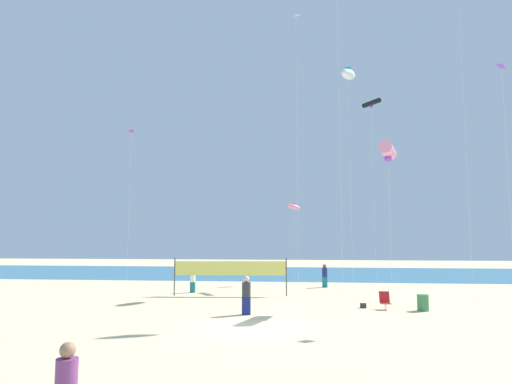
# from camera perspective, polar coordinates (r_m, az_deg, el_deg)

# --- Properties ---
(ground_plane) EXTENTS (120.00, 120.00, 0.00)m
(ground_plane) POSITION_cam_1_polar(r_m,az_deg,el_deg) (18.97, -0.51, -16.93)
(ground_plane) COLOR beige
(ocean_band) EXTENTS (120.00, 20.00, 0.01)m
(ocean_band) POSITION_cam_1_polar(r_m,az_deg,el_deg) (48.28, 3.59, -10.29)
(ocean_band) COLOR teal
(ocean_band) RESTS_ON ground
(beachgoer_white_shirt) EXTENTS (0.35, 0.35, 1.53)m
(beachgoer_white_shirt) POSITION_cam_1_polar(r_m,az_deg,el_deg) (31.02, -8.08, -11.10)
(beachgoer_white_shirt) COLOR #19727A
(beachgoer_white_shirt) RESTS_ON ground
(beachgoer_charcoal_shirt) EXTENTS (0.42, 0.42, 1.83)m
(beachgoer_charcoal_shirt) POSITION_cam_1_polar(r_m,az_deg,el_deg) (21.90, -1.25, -12.87)
(beachgoer_charcoal_shirt) COLOR navy
(beachgoer_charcoal_shirt) RESTS_ON ground
(beachgoer_navy_shirt) EXTENTS (0.39, 0.39, 1.72)m
(beachgoer_navy_shirt) POSITION_cam_1_polar(r_m,az_deg,el_deg) (34.37, 8.78, -10.42)
(beachgoer_navy_shirt) COLOR #19727A
(beachgoer_navy_shirt) RESTS_ON ground
(folding_beach_chair) EXTENTS (0.52, 0.65, 0.89)m
(folding_beach_chair) POSITION_cam_1_polar(r_m,az_deg,el_deg) (24.49, 16.14, -13.13)
(folding_beach_chair) COLOR red
(folding_beach_chair) RESTS_ON ground
(trash_barrel) EXTENTS (0.57, 0.57, 0.81)m
(trash_barrel) POSITION_cam_1_polar(r_m,az_deg,el_deg) (24.58, 20.56, -13.10)
(trash_barrel) COLOR #3F7F4C
(trash_barrel) RESTS_ON ground
(volleyball_net) EXTENTS (7.23, 0.63, 2.40)m
(volleyball_net) POSITION_cam_1_polar(r_m,az_deg,el_deg) (29.01, -3.30, -9.90)
(volleyball_net) COLOR #4C4C51
(volleyball_net) RESTS_ON ground
(beach_handbag) EXTENTS (0.31, 0.15, 0.25)m
(beach_handbag) POSITION_cam_1_polar(r_m,az_deg,el_deg) (24.71, 13.53, -13.93)
(beach_handbag) COLOR #2D2D33
(beach_handbag) RESTS_ON ground
(kite_white_inflatable) EXTENTS (1.74, 2.40, 16.70)m
(kite_white_inflatable) POSITION_cam_1_polar(r_m,az_deg,el_deg) (35.83, 11.70, 14.49)
(kite_white_inflatable) COLOR silver
(kite_white_inflatable) RESTS_ON ground
(kite_magenta_diamond) EXTENTS (0.51, 0.51, 13.34)m
(kite_magenta_diamond) POSITION_cam_1_polar(r_m,az_deg,el_deg) (41.40, -15.69, 6.35)
(kite_magenta_diamond) COLOR silver
(kite_magenta_diamond) RESTS_ON ground
(kite_pink_inflatable) EXTENTS (1.35, 1.00, 6.59)m
(kite_pink_inflatable) POSITION_cam_1_polar(r_m,az_deg,el_deg) (37.24, 4.86, -1.94)
(kite_pink_inflatable) COLOR silver
(kite_pink_inflatable) RESTS_ON ground
(kite_violet_diamond) EXTENTS (0.44, 0.45, 12.59)m
(kite_violet_diamond) POSITION_cam_1_polar(r_m,az_deg,el_deg) (26.67, 28.99, 12.75)
(kite_violet_diamond) COLOR silver
(kite_violet_diamond) RESTS_ON ground
(kite_pink_tube) EXTENTS (1.35, 2.44, 8.77)m
(kite_pink_tube) POSITION_cam_1_polar(r_m,az_deg,el_deg) (25.58, 16.48, 5.04)
(kite_pink_tube) COLOR silver
(kite_pink_tube) RESTS_ON ground
(kite_white_diamond) EXTENTS (0.85, 0.84, 20.69)m
(kite_white_diamond) POSITION_cam_1_polar(r_m,az_deg,el_deg) (36.17, 5.09, 21.08)
(kite_white_diamond) COLOR silver
(kite_white_diamond) RESTS_ON ground
(kite_black_tube) EXTENTS (1.42, 1.76, 15.31)m
(kite_black_tube) POSITION_cam_1_polar(r_m,az_deg,el_deg) (39.85, 14.54, 10.86)
(kite_black_tube) COLOR silver
(kite_black_tube) RESTS_ON ground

